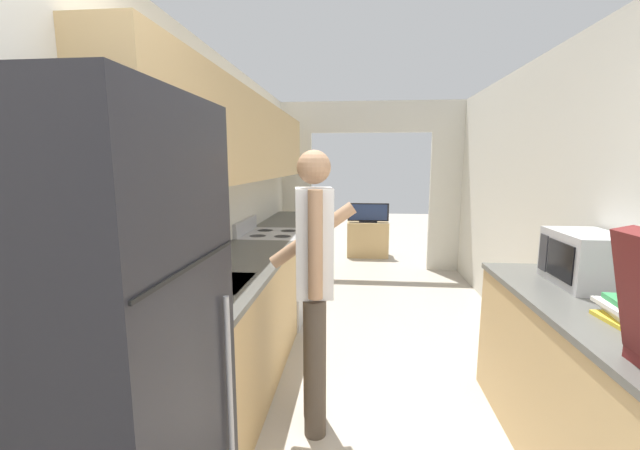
# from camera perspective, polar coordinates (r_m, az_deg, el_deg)

# --- Properties ---
(wall_left) EXTENTS (0.38, 7.71, 2.50)m
(wall_left) POSITION_cam_1_polar(r_m,az_deg,el_deg) (3.27, -14.34, 6.97)
(wall_left) COLOR silver
(wall_left) RESTS_ON ground_plane
(wall_right) EXTENTS (0.06, 7.71, 2.50)m
(wall_right) POSITION_cam_1_polar(r_m,az_deg,el_deg) (3.10, 35.23, 0.70)
(wall_right) COLOR silver
(wall_right) RESTS_ON ground_plane
(wall_far_with_doorway) EXTENTS (3.07, 0.06, 2.50)m
(wall_far_with_doorway) POSITION_cam_1_polar(r_m,az_deg,el_deg) (5.96, 7.31, 7.44)
(wall_far_with_doorway) COLOR silver
(wall_far_with_doorway) RESTS_ON ground_plane
(counter_left) EXTENTS (0.62, 4.17, 0.90)m
(counter_left) POSITION_cam_1_polar(r_m,az_deg,el_deg) (3.78, -7.98, -8.88)
(counter_left) COLOR tan
(counter_left) RESTS_ON ground_plane
(counter_right) EXTENTS (0.62, 2.14, 0.90)m
(counter_right) POSITION_cam_1_polar(r_m,az_deg,el_deg) (2.43, 37.20, -21.36)
(counter_right) COLOR tan
(counter_right) RESTS_ON ground_plane
(refrigerator) EXTENTS (0.70, 0.71, 1.81)m
(refrigerator) POSITION_cam_1_polar(r_m,az_deg,el_deg) (1.56, -29.23, -19.02)
(refrigerator) COLOR black
(refrigerator) RESTS_ON ground_plane
(range_oven) EXTENTS (0.66, 0.72, 1.04)m
(range_oven) POSITION_cam_1_polar(r_m,az_deg,el_deg) (4.12, -6.69, -7.29)
(range_oven) COLOR #B7B7BC
(range_oven) RESTS_ON ground_plane
(person) EXTENTS (0.54, 0.42, 1.68)m
(person) POSITION_cam_1_polar(r_m,az_deg,el_deg) (2.32, -0.86, -8.60)
(person) COLOR #4C4238
(person) RESTS_ON ground_plane
(microwave) EXTENTS (0.33, 0.47, 0.31)m
(microwave) POSITION_cam_1_polar(r_m,az_deg,el_deg) (2.75, 34.19, -4.13)
(microwave) COLOR #B7B7BC
(microwave) RESTS_ON counter_right
(book_stack) EXTENTS (0.26, 0.30, 0.10)m
(book_stack) POSITION_cam_1_polar(r_m,az_deg,el_deg) (2.27, 38.96, -9.89)
(book_stack) COLOR gold
(book_stack) RESTS_ON counter_right
(tv_cabinet) EXTENTS (0.70, 0.42, 0.60)m
(tv_cabinet) POSITION_cam_1_polar(r_m,az_deg,el_deg) (6.87, 6.94, -2.02)
(tv_cabinet) COLOR tan
(tv_cabinet) RESTS_ON ground_plane
(television) EXTENTS (0.70, 0.16, 0.33)m
(television) POSITION_cam_1_polar(r_m,az_deg,el_deg) (6.75, 7.03, 1.76)
(television) COLOR black
(television) RESTS_ON tv_cabinet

